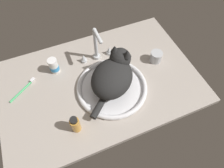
{
  "coord_description": "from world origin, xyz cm",
  "views": [
    {
      "loc": [
        -16.56,
        -57.21,
        91.57
      ],
      "look_at": [
        4.44,
        -6.78,
        7.0
      ],
      "focal_mm": 31.86,
      "sensor_mm": 36.0,
      "label": 1
    }
  ],
  "objects_px": {
    "cat": "(114,74)",
    "amber_bottle": "(75,124)",
    "sink_basin": "(112,87)",
    "pill_bottle": "(54,66)",
    "faucet": "(97,48)",
    "metal_jar": "(156,57)",
    "toothbrush": "(23,89)"
  },
  "relations": [
    {
      "from": "faucet",
      "to": "pill_bottle",
      "type": "distance_m",
      "value": 0.25
    },
    {
      "from": "cat",
      "to": "pill_bottle",
      "type": "height_order",
      "value": "cat"
    },
    {
      "from": "cat",
      "to": "pill_bottle",
      "type": "bearing_deg",
      "value": 140.95
    },
    {
      "from": "cat",
      "to": "pill_bottle",
      "type": "distance_m",
      "value": 0.34
    },
    {
      "from": "pill_bottle",
      "to": "toothbrush",
      "type": "height_order",
      "value": "pill_bottle"
    },
    {
      "from": "cat",
      "to": "amber_bottle",
      "type": "distance_m",
      "value": 0.3
    },
    {
      "from": "faucet",
      "to": "metal_jar",
      "type": "relative_size",
      "value": 3.28
    },
    {
      "from": "sink_basin",
      "to": "amber_bottle",
      "type": "relative_size",
      "value": 3.51
    },
    {
      "from": "cat",
      "to": "metal_jar",
      "type": "distance_m",
      "value": 0.3
    },
    {
      "from": "pill_bottle",
      "to": "toothbrush",
      "type": "distance_m",
      "value": 0.2
    },
    {
      "from": "sink_basin",
      "to": "pill_bottle",
      "type": "xyz_separation_m",
      "value": [
        -0.24,
        0.22,
        0.03
      ]
    },
    {
      "from": "cat",
      "to": "amber_bottle",
      "type": "xyz_separation_m",
      "value": [
        -0.25,
        -0.15,
        -0.05
      ]
    },
    {
      "from": "faucet",
      "to": "amber_bottle",
      "type": "height_order",
      "value": "faucet"
    },
    {
      "from": "metal_jar",
      "to": "pill_bottle",
      "type": "relative_size",
      "value": 0.73
    },
    {
      "from": "faucet",
      "to": "toothbrush",
      "type": "bearing_deg",
      "value": -173.2
    },
    {
      "from": "sink_basin",
      "to": "toothbrush",
      "type": "relative_size",
      "value": 2.5
    },
    {
      "from": "sink_basin",
      "to": "cat",
      "type": "bearing_deg",
      "value": 41.78
    },
    {
      "from": "cat",
      "to": "faucet",
      "type": "bearing_deg",
      "value": 94.18
    },
    {
      "from": "sink_basin",
      "to": "metal_jar",
      "type": "distance_m",
      "value": 0.31
    },
    {
      "from": "sink_basin",
      "to": "pill_bottle",
      "type": "height_order",
      "value": "pill_bottle"
    },
    {
      "from": "metal_jar",
      "to": "toothbrush",
      "type": "height_order",
      "value": "metal_jar"
    },
    {
      "from": "faucet",
      "to": "toothbrush",
      "type": "distance_m",
      "value": 0.44
    },
    {
      "from": "pill_bottle",
      "to": "faucet",
      "type": "bearing_deg",
      "value": -1.34
    },
    {
      "from": "metal_jar",
      "to": "toothbrush",
      "type": "distance_m",
      "value": 0.74
    },
    {
      "from": "metal_jar",
      "to": "pill_bottle",
      "type": "height_order",
      "value": "pill_bottle"
    },
    {
      "from": "pill_bottle",
      "to": "sink_basin",
      "type": "bearing_deg",
      "value": -42.47
    },
    {
      "from": "faucet",
      "to": "cat",
      "type": "relative_size",
      "value": 0.69
    },
    {
      "from": "metal_jar",
      "to": "pill_bottle",
      "type": "xyz_separation_m",
      "value": [
        -0.55,
        0.14,
        0.01
      ]
    },
    {
      "from": "metal_jar",
      "to": "toothbrush",
      "type": "xyz_separation_m",
      "value": [
        -0.73,
        0.09,
        -0.02
      ]
    },
    {
      "from": "sink_basin",
      "to": "pill_bottle",
      "type": "distance_m",
      "value": 0.33
    },
    {
      "from": "pill_bottle",
      "to": "toothbrush",
      "type": "bearing_deg",
      "value": -162.88
    },
    {
      "from": "sink_basin",
      "to": "cat",
      "type": "height_order",
      "value": "cat"
    }
  ]
}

